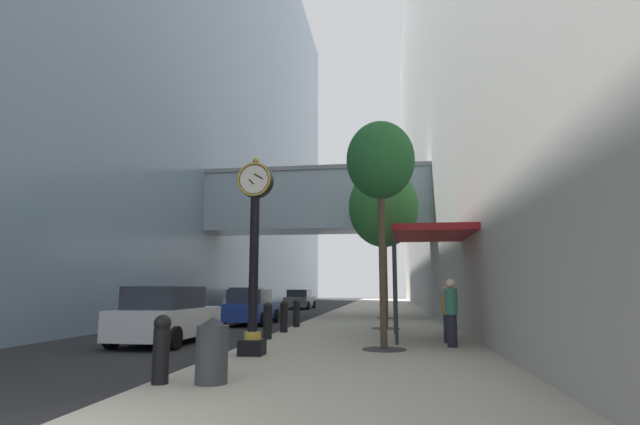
% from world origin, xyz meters
% --- Properties ---
extents(ground_plane, '(110.00, 110.00, 0.00)m').
position_xyz_m(ground_plane, '(0.00, 27.00, 0.00)').
color(ground_plane, '#262628').
rests_on(ground_plane, ground).
extents(sidewalk_right, '(6.42, 80.00, 0.14)m').
position_xyz_m(sidewalk_right, '(3.21, 30.00, 0.07)').
color(sidewalk_right, '#ADA593').
rests_on(sidewalk_right, ground).
extents(building_block_left, '(22.51, 80.00, 39.54)m').
position_xyz_m(building_block_left, '(-11.23, 29.97, 19.70)').
color(building_block_left, '#758EA8').
rests_on(building_block_left, ground).
extents(building_block_right, '(9.00, 80.00, 35.78)m').
position_xyz_m(building_block_right, '(10.92, 30.00, 17.89)').
color(building_block_right, '#B7B2A8').
rests_on(building_block_right, ground).
extents(street_clock, '(0.84, 0.55, 4.67)m').
position_xyz_m(street_clock, '(0.77, 6.92, 2.71)').
color(street_clock, black).
rests_on(street_clock, sidewalk_right).
extents(bollard_nearest, '(0.28, 0.28, 1.09)m').
position_xyz_m(bollard_nearest, '(0.25, 3.41, 0.71)').
color(bollard_nearest, black).
rests_on(bollard_nearest, sidewalk_right).
extents(bollard_fourth, '(0.28, 0.28, 1.09)m').
position_xyz_m(bollard_fourth, '(0.25, 10.49, 0.71)').
color(bollard_fourth, black).
rests_on(bollard_fourth, sidewalk_right).
extents(bollard_fifth, '(0.28, 0.28, 1.09)m').
position_xyz_m(bollard_fifth, '(0.25, 12.84, 0.71)').
color(bollard_fifth, black).
rests_on(bollard_fifth, sidewalk_right).
extents(bollard_sixth, '(0.28, 0.28, 1.09)m').
position_xyz_m(bollard_sixth, '(0.25, 15.20, 0.71)').
color(bollard_sixth, black).
rests_on(bollard_sixth, sidewalk_right).
extents(street_tree_near, '(1.80, 1.80, 5.91)m').
position_xyz_m(street_tree_near, '(3.77, 8.36, 4.94)').
color(street_tree_near, '#333335').
rests_on(street_tree_near, sidewalk_right).
extents(street_tree_mid_near, '(2.74, 2.74, 6.26)m').
position_xyz_m(street_tree_mid_near, '(3.77, 14.89, 4.81)').
color(street_tree_mid_near, '#333335').
rests_on(street_tree_mid_near, sidewalk_right).
extents(street_tree_mid_far, '(2.90, 2.90, 7.07)m').
position_xyz_m(street_tree_mid_far, '(3.77, 21.43, 5.52)').
color(street_tree_mid_far, '#333335').
rests_on(street_tree_mid_far, sidewalk_right).
extents(trash_bin, '(0.53, 0.53, 1.05)m').
position_xyz_m(trash_bin, '(1.05, 3.55, 0.68)').
color(trash_bin, '#383D42').
rests_on(trash_bin, sidewalk_right).
extents(pedestrian_walking, '(0.47, 0.47, 1.65)m').
position_xyz_m(pedestrian_walking, '(5.56, 10.19, 1.01)').
color(pedestrian_walking, '#23232D').
rests_on(pedestrian_walking, sidewalk_right).
extents(pedestrian_by_clock, '(0.48, 0.48, 1.77)m').
position_xyz_m(pedestrian_by_clock, '(5.53, 9.15, 1.08)').
color(pedestrian_by_clock, '#23232D').
rests_on(pedestrian_by_clock, sidewalk_right).
extents(storefront_awning, '(2.40, 3.60, 3.30)m').
position_xyz_m(storefront_awning, '(5.18, 11.08, 3.28)').
color(storefront_awning, maroon).
rests_on(storefront_awning, sidewalk_right).
extents(car_white_near, '(2.11, 4.25, 1.71)m').
position_xyz_m(car_white_near, '(-2.78, 10.03, 0.83)').
color(car_white_near, silver).
rests_on(car_white_near, ground).
extents(car_grey_mid, '(2.08, 4.61, 1.55)m').
position_xyz_m(car_grey_mid, '(-3.33, 35.65, 0.76)').
color(car_grey_mid, slate).
rests_on(car_grey_mid, ground).
extents(car_blue_far, '(2.04, 4.20, 1.61)m').
position_xyz_m(car_blue_far, '(-2.44, 18.05, 0.78)').
color(car_blue_far, navy).
rests_on(car_blue_far, ground).
extents(car_silver_trailing, '(1.95, 4.25, 1.70)m').
position_xyz_m(car_silver_trailing, '(-4.86, 25.72, 0.82)').
color(car_silver_trailing, '#B7BABF').
rests_on(car_silver_trailing, ground).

